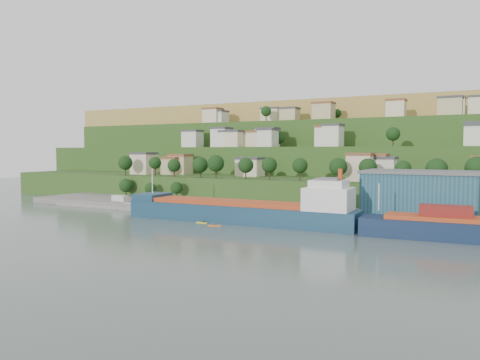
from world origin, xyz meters
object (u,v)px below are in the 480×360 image
Objects in this scene: warehouse at (421,193)px; caravan at (120,199)px; kayak_orange at (214,225)px; cargo_ship_near at (245,213)px.

caravan is (-101.71, -10.39, -5.76)m from warehouse.
kayak_orange is at bearing -16.69° from caravan.
warehouse is at bearing 11.62° from caravan.
warehouse is 4.99× the size of caravan.
caravan is at bearing -172.47° from warehouse.
kayak_orange is at bearing -144.69° from warehouse.
cargo_ship_near is 20.66× the size of kayak_orange.
caravan is at bearing 132.56° from kayak_orange.
kayak_orange is at bearing -116.94° from cargo_ship_near.
warehouse is 102.40m from caravan.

